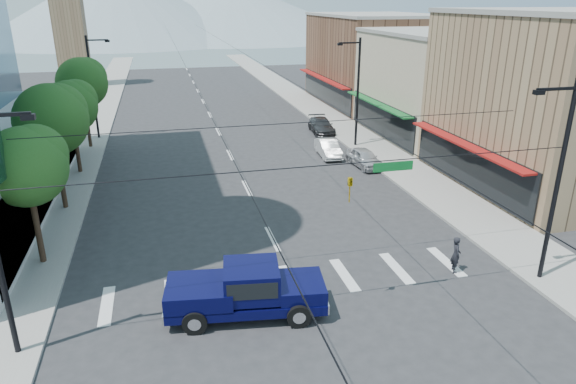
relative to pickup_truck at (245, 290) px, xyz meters
name	(u,v)px	position (x,y,z in m)	size (l,w,h in m)	color
ground	(303,299)	(2.51, 0.46, -1.12)	(160.00, 160.00, 0.00)	#28282B
sidewalk_left	(96,116)	(-9.49, 40.46, -1.04)	(4.00, 120.00, 0.15)	gray
sidewalk_right	(310,105)	(14.51, 40.46, -1.04)	(4.00, 120.00, 0.15)	gray
shop_near	(559,104)	(22.51, 10.46, 4.38)	(12.00, 14.00, 11.00)	#8C6B4C
shop_mid	(445,86)	(22.51, 24.46, 3.38)	(12.00, 14.00, 9.00)	tan
shop_far	(375,61)	(22.51, 40.46, 3.88)	(12.00, 18.00, 10.00)	brown
clock_tower	(67,8)	(-13.99, 62.46, 9.52)	(4.80, 4.80, 20.40)	#8C6B4C
mountain_left	(117,2)	(-12.49, 150.46, 9.88)	(80.00, 80.00, 22.00)	gray
mountain_right	(231,8)	(22.51, 160.46, 7.88)	(90.00, 90.00, 18.00)	gray
tree_near	(29,163)	(-8.56, 6.56, 3.87)	(3.65, 3.64, 6.71)	black
tree_midnear	(54,117)	(-8.56, 13.56, 4.48)	(4.09, 4.09, 7.52)	black
tree_midfar	(73,105)	(-8.56, 20.56, 3.87)	(3.65, 3.64, 6.71)	black
tree_far	(84,81)	(-8.56, 27.56, 4.48)	(4.09, 4.09, 7.52)	black
signal_rig	(316,206)	(2.70, -0.54, 3.53)	(21.80, 0.20, 9.00)	black
lamp_pole_nw	(94,84)	(-8.16, 30.46, 3.82)	(2.00, 0.25, 9.00)	black
lamp_pole_ne	(356,89)	(13.17, 22.46, 3.82)	(2.00, 0.25, 9.00)	black
pickup_truck	(245,290)	(0.00, 0.00, 0.00)	(6.58, 3.12, 2.15)	#070837
pedestrian	(456,255)	(9.96, 1.04, -0.24)	(0.64, 0.42, 1.76)	black
parked_car_near	(364,158)	(11.91, 16.98, -0.44)	(1.59, 3.96, 1.35)	#B3B4B8
parked_car_mid	(328,148)	(10.11, 20.21, -0.45)	(1.42, 4.07, 1.34)	white
parked_car_far	(321,126)	(11.91, 27.70, -0.43)	(1.93, 4.74, 1.37)	#2E2E31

